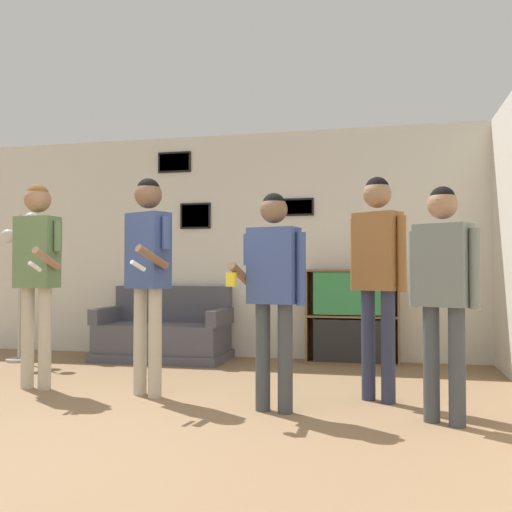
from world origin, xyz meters
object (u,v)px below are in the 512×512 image
Objects in this scene: bookshelf at (352,317)px; person_player_foreground_left at (37,261)px; floor_lamp at (20,253)px; person_spectator_near_bookshelf at (378,261)px; person_spectator_far_right at (443,279)px; person_player_foreground_center at (148,260)px; person_watcher_holding_cup at (274,278)px; couch at (164,335)px.

person_player_foreground_left is (-2.63, -2.02, 0.60)m from bookshelf.
floor_lamp is 0.96× the size of person_spectator_near_bookshelf.
person_spectator_near_bookshelf reaches higher than person_spectator_far_right.
bookshelf is 3.87m from floor_lamp.
person_watcher_holding_cup is (1.12, -0.29, -0.15)m from person_player_foreground_center.
couch is 2.14m from person_player_foreground_center.
person_player_foreground_left reaches higher than person_spectator_near_bookshelf.
floor_lamp reaches higher than couch.
person_player_foreground_center reaches higher than person_watcher_holding_cup.
person_player_foreground_center is 2.34m from person_spectator_far_right.
person_player_foreground_left is 1.12× the size of person_spectator_far_right.
person_spectator_near_bookshelf reaches higher than couch.
couch is at bearing 146.29° from person_spectator_near_bookshelf.
person_player_foreground_left is 1.12× the size of person_watcher_holding_cup.
bookshelf is 0.58× the size of person_player_foreground_center.
person_spectator_near_bookshelf is (2.47, -1.65, 0.82)m from couch.
person_spectator_far_right is at bearing -6.96° from person_player_foreground_left.
bookshelf is at bearing 107.08° from person_spectator_far_right.
floor_lamp is at bearing -162.55° from couch.
floor_lamp is 0.95× the size of person_player_foreground_center.
person_spectator_far_right is at bearing -53.04° from person_spectator_near_bookshelf.
person_watcher_holding_cup and person_spectator_far_right have the same top height.
floor_lamp reaches higher than bookshelf.
person_watcher_holding_cup is (-0.44, -2.36, 0.46)m from bookshelf.
person_spectator_far_right is (2.91, -2.24, 0.69)m from couch.
person_watcher_holding_cup is at bearing -51.37° from couch.
couch is at bearing 75.80° from person_player_foreground_left.
couch is 3.08m from person_spectator_near_bookshelf.
bookshelf is 1.96m from person_spectator_near_bookshelf.
bookshelf is 2.59m from person_spectator_far_right.
person_player_foreground_left is at bearing 173.04° from person_spectator_far_right.
bookshelf is at bearing 10.53° from floor_lamp.
person_watcher_holding_cup is at bearing -14.51° from person_player_foreground_center.
floor_lamp is 4.21m from person_spectator_near_bookshelf.
person_player_foreground_center is at bearing -2.58° from person_player_foreground_left.
person_player_foreground_center is at bearing 165.49° from person_watcher_holding_cup.
person_watcher_holding_cup is 1.00× the size of person_spectator_far_right.
person_spectator_far_right is (2.31, -0.36, -0.15)m from person_player_foreground_center.
bookshelf is (2.17, 0.20, 0.24)m from couch.
person_spectator_near_bookshelf is at bearing 3.43° from person_player_foreground_left.
person_player_foreground_left is at bearing -176.57° from person_spectator_near_bookshelf.
person_spectator_near_bookshelf reaches higher than person_watcher_holding_cup.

